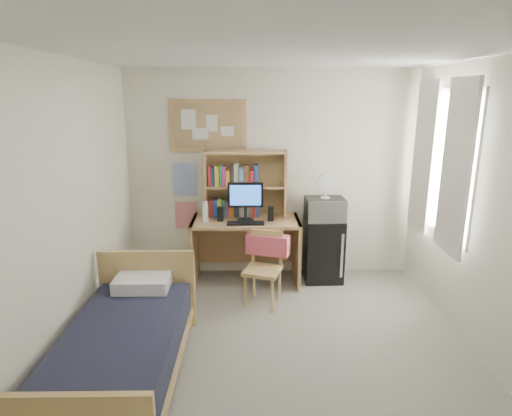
{
  "coord_description": "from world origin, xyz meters",
  "views": [
    {
      "loc": [
        -0.23,
        -3.25,
        2.27
      ],
      "look_at": [
        -0.2,
        1.2,
        1.11
      ],
      "focal_mm": 30.0,
      "sensor_mm": 36.0,
      "label": 1
    }
  ],
  "objects_px": {
    "desk": "(246,251)",
    "speaker_left": "(221,214)",
    "mini_fridge": "(323,249)",
    "bed": "(123,357)",
    "speaker_right": "(271,214)",
    "microwave": "(325,209)",
    "monitor": "(245,203)",
    "desk_fan": "(326,187)",
    "bulletin_board": "(208,126)",
    "desk_chair": "(263,270)"
  },
  "relations": [
    {
      "from": "desk",
      "to": "speaker_left",
      "type": "relative_size",
      "value": 7.57
    },
    {
      "from": "mini_fridge",
      "to": "bed",
      "type": "xyz_separation_m",
      "value": [
        -1.93,
        -2.07,
        -0.15
      ]
    },
    {
      "from": "speaker_left",
      "to": "speaker_right",
      "type": "height_order",
      "value": "speaker_left"
    },
    {
      "from": "mini_fridge",
      "to": "microwave",
      "type": "distance_m",
      "value": 0.53
    },
    {
      "from": "monitor",
      "to": "desk_fan",
      "type": "xyz_separation_m",
      "value": [
        0.97,
        0.13,
        0.17
      ]
    },
    {
      "from": "bed",
      "to": "microwave",
      "type": "height_order",
      "value": "microwave"
    },
    {
      "from": "bulletin_board",
      "to": "bed",
      "type": "height_order",
      "value": "bulletin_board"
    },
    {
      "from": "speaker_left",
      "to": "desk_fan",
      "type": "relative_size",
      "value": 0.61
    },
    {
      "from": "desk",
      "to": "bed",
      "type": "bearing_deg",
      "value": -116.48
    },
    {
      "from": "desk_fan",
      "to": "speaker_right",
      "type": "bearing_deg",
      "value": -171.53
    },
    {
      "from": "bed",
      "to": "microwave",
      "type": "xyz_separation_m",
      "value": [
        1.93,
        2.05,
        0.68
      ]
    },
    {
      "from": "desk",
      "to": "speaker_right",
      "type": "distance_m",
      "value": 0.58
    },
    {
      "from": "mini_fridge",
      "to": "desk_fan",
      "type": "relative_size",
      "value": 2.82
    },
    {
      "from": "bed",
      "to": "desk_fan",
      "type": "xyz_separation_m",
      "value": [
        1.93,
        2.05,
        0.96
      ]
    },
    {
      "from": "speaker_right",
      "to": "desk_fan",
      "type": "xyz_separation_m",
      "value": [
        0.67,
        0.12,
        0.3
      ]
    },
    {
      "from": "desk_fan",
      "to": "bulletin_board",
      "type": "bearing_deg",
      "value": 167.65
    },
    {
      "from": "speaker_left",
      "to": "microwave",
      "type": "xyz_separation_m",
      "value": [
        1.27,
        0.13,
        0.03
      ]
    },
    {
      "from": "bulletin_board",
      "to": "desk",
      "type": "xyz_separation_m",
      "value": [
        0.46,
        -0.33,
        -1.51
      ]
    },
    {
      "from": "monitor",
      "to": "speaker_right",
      "type": "relative_size",
      "value": 2.63
    },
    {
      "from": "monitor",
      "to": "speaker_right",
      "type": "distance_m",
      "value": 0.33
    },
    {
      "from": "speaker_left",
      "to": "speaker_right",
      "type": "distance_m",
      "value": 0.6
    },
    {
      "from": "bed",
      "to": "speaker_left",
      "type": "height_order",
      "value": "speaker_left"
    },
    {
      "from": "microwave",
      "to": "monitor",
      "type": "bearing_deg",
      "value": -174.47
    },
    {
      "from": "bulletin_board",
      "to": "desk_fan",
      "type": "height_order",
      "value": "bulletin_board"
    },
    {
      "from": "desk_fan",
      "to": "speaker_left",
      "type": "bearing_deg",
      "value": -176.04
    },
    {
      "from": "monitor",
      "to": "speaker_right",
      "type": "xyz_separation_m",
      "value": [
        0.3,
        0.0,
        -0.14
      ]
    },
    {
      "from": "mini_fridge",
      "to": "desk_fan",
      "type": "bearing_deg",
      "value": -90.0
    },
    {
      "from": "mini_fridge",
      "to": "speaker_right",
      "type": "bearing_deg",
      "value": -169.88
    },
    {
      "from": "monitor",
      "to": "desk_fan",
      "type": "distance_m",
      "value": 1.0
    },
    {
      "from": "monitor",
      "to": "speaker_left",
      "type": "bearing_deg",
      "value": -180.0
    },
    {
      "from": "bed",
      "to": "speaker_right",
      "type": "distance_m",
      "value": 2.4
    },
    {
      "from": "bulletin_board",
      "to": "speaker_right",
      "type": "distance_m",
      "value": 1.33
    },
    {
      "from": "speaker_left",
      "to": "desk_fan",
      "type": "distance_m",
      "value": 1.32
    },
    {
      "from": "desk_chair",
      "to": "monitor",
      "type": "bearing_deg",
      "value": 127.21
    },
    {
      "from": "microwave",
      "to": "desk_fan",
      "type": "bearing_deg",
      "value": 0.0
    },
    {
      "from": "bulletin_board",
      "to": "microwave",
      "type": "height_order",
      "value": "bulletin_board"
    },
    {
      "from": "monitor",
      "to": "speaker_right",
      "type": "height_order",
      "value": "monitor"
    },
    {
      "from": "bed",
      "to": "mini_fridge",
      "type": "bearing_deg",
      "value": 46.71
    },
    {
      "from": "bed",
      "to": "monitor",
      "type": "relative_size",
      "value": 4.01
    },
    {
      "from": "bed",
      "to": "speaker_left",
      "type": "relative_size",
      "value": 10.39
    },
    {
      "from": "bulletin_board",
      "to": "bed",
      "type": "relative_size",
      "value": 0.52
    },
    {
      "from": "desk_chair",
      "to": "mini_fridge",
      "type": "distance_m",
      "value": 1.05
    },
    {
      "from": "mini_fridge",
      "to": "speaker_left",
      "type": "height_order",
      "value": "speaker_left"
    },
    {
      "from": "desk_fan",
      "to": "desk_chair",
      "type": "bearing_deg",
      "value": -140.95
    },
    {
      "from": "bed",
      "to": "desk_fan",
      "type": "bearing_deg",
      "value": 46.43
    },
    {
      "from": "speaker_left",
      "to": "speaker_right",
      "type": "bearing_deg",
      "value": 0.0
    },
    {
      "from": "microwave",
      "to": "speaker_left",
      "type": "bearing_deg",
      "value": -176.04
    },
    {
      "from": "speaker_left",
      "to": "mini_fridge",
      "type": "bearing_deg",
      "value": 6.04
    },
    {
      "from": "desk_chair",
      "to": "monitor",
      "type": "distance_m",
      "value": 0.86
    },
    {
      "from": "microwave",
      "to": "mini_fridge",
      "type": "bearing_deg",
      "value": 90.0
    }
  ]
}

